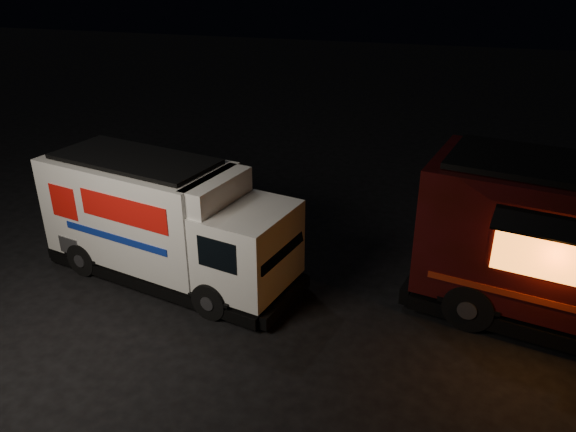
% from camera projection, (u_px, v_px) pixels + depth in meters
% --- Properties ---
extents(ground, '(80.00, 80.00, 0.00)m').
position_uv_depth(ground, '(199.00, 299.00, 12.52)').
color(ground, black).
rests_on(ground, ground).
extents(white_truck, '(6.61, 3.46, 2.85)m').
position_uv_depth(white_truck, '(169.00, 222.00, 12.83)').
color(white_truck, silver).
rests_on(white_truck, ground).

